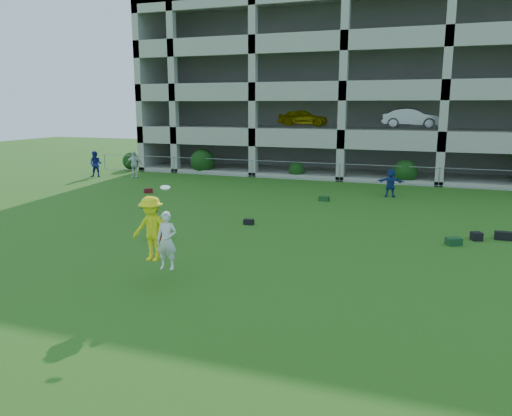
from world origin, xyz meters
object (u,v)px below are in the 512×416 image
at_px(crate_d, 476,236).
at_px(bystander_a, 96,164).
at_px(frisbee_contest, 155,231).
at_px(bystander_d, 390,183).
at_px(bystander_b, 134,164).
at_px(parking_garage, 363,89).

bearing_deg(crate_d, bystander_a, 159.52).
bearing_deg(bystander_a, frisbee_contest, -64.31).
xyz_separation_m(bystander_a, bystander_d, (19.58, -0.80, -0.12)).
distance_m(bystander_b, bystander_d, 17.10).
distance_m(bystander_a, bystander_d, 19.60).
bearing_deg(bystander_d, bystander_b, -8.36).
height_order(crate_d, frisbee_contest, frisbee_contest).
relative_size(bystander_b, frisbee_contest, 0.76).
bearing_deg(crate_d, frisbee_contest, -138.89).
distance_m(bystander_d, crate_d, 8.83).
distance_m(bystander_d, parking_garage, 14.55).
relative_size(bystander_d, parking_garage, 0.05).
distance_m(bystander_a, bystander_b, 2.66).
height_order(bystander_d, crate_d, bystander_d).
height_order(bystander_b, bystander_d, bystander_b).
height_order(bystander_d, parking_garage, parking_garage).
bearing_deg(bystander_a, bystander_d, -18.44).
height_order(bystander_d, frisbee_contest, frisbee_contest).
xyz_separation_m(bystander_a, bystander_b, (2.55, 0.74, 0.01)).
relative_size(bystander_b, bystander_d, 1.17).
bearing_deg(frisbee_contest, bystander_d, 72.40).
height_order(bystander_a, bystander_b, bystander_b).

